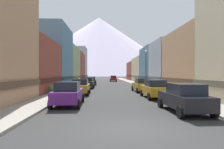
{
  "coord_description": "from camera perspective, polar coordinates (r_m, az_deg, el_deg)",
  "views": [
    {
      "loc": [
        -1.08,
        -8.09,
        2.38
      ],
      "look_at": [
        0.89,
        40.61,
        2.15
      ],
      "focal_mm": 30.16,
      "sensor_mm": 36.0,
      "label": 1
    }
  ],
  "objects": [
    {
      "name": "ground_plane",
      "position": [
        8.5,
        5.29,
        -15.98
      ],
      "size": [
        400.0,
        400.0,
        0.0
      ],
      "primitive_type": "plane",
      "color": "#2E2E2E"
    },
    {
      "name": "car_left_1",
      "position": [
        21.73,
        -9.51,
        -3.64
      ],
      "size": [
        2.14,
        4.44,
        1.78
      ],
      "color": "#B28419",
      "rests_on": "ground"
    },
    {
      "name": "car_left_3",
      "position": [
        39.74,
        -6.24,
        -1.87
      ],
      "size": [
        2.21,
        4.47,
        1.78
      ],
      "color": "black",
      "rests_on": "ground"
    },
    {
      "name": "streetlamp_right",
      "position": [
        29.56,
        10.27,
        3.38
      ],
      "size": [
        0.36,
        0.36,
        5.86
      ],
      "color": "black",
      "rests_on": "sidewalk_right"
    },
    {
      "name": "storefront_left_5",
      "position": [
        67.72,
        -10.97,
        3.01
      ],
      "size": [
        7.81,
        8.46,
        11.61
      ],
      "color": "#99A5B2",
      "rests_on": "ground"
    },
    {
      "name": "car_right_2",
      "position": [
        24.81,
        9.05,
        -3.15
      ],
      "size": [
        2.15,
        4.44,
        1.78
      ],
      "color": "#B28419",
      "rests_on": "ground"
    },
    {
      "name": "mountain_backdrop",
      "position": [
        270.97,
        -3.97,
        8.46
      ],
      "size": [
        231.03,
        231.03,
        82.0
      ],
      "primitive_type": "cone",
      "color": "silver",
      "rests_on": "ground"
    },
    {
      "name": "car_right_1",
      "position": [
        18.81,
        12.77,
        -4.25
      ],
      "size": [
        2.11,
        4.42,
        1.78
      ],
      "color": "#B28419",
      "rests_on": "ground"
    },
    {
      "name": "car_left_0",
      "position": [
        14.59,
        -13.1,
        -5.56
      ],
      "size": [
        2.15,
        4.44,
        1.78
      ],
      "color": "#591E72",
      "rests_on": "ground"
    },
    {
      "name": "sidewalk_right",
      "position": [
        43.77,
        7.33,
        -2.75
      ],
      "size": [
        2.5,
        100.0,
        0.15
      ],
      "primitive_type": "cube",
      "color": "gray",
      "rests_on": "ground"
    },
    {
      "name": "car_right_0",
      "position": [
        12.44,
        20.97,
        -6.58
      ],
      "size": [
        2.15,
        4.44,
        1.78
      ],
      "color": "black",
      "rests_on": "ground"
    },
    {
      "name": "storefront_left_1",
      "position": [
        26.17,
        -27.97,
        1.95
      ],
      "size": [
        10.11,
        9.57,
        6.56
      ],
      "color": "brown",
      "rests_on": "ground"
    },
    {
      "name": "storefront_right_1",
      "position": [
        25.79,
        26.11,
        3.22
      ],
      "size": [
        7.66,
        10.09,
        7.73
      ],
      "color": "tan",
      "rests_on": "ground"
    },
    {
      "name": "storefront_right_3",
      "position": [
        43.09,
        13.96,
        2.36
      ],
      "size": [
        7.28,
        9.34,
        8.21
      ],
      "color": "slate",
      "rests_on": "ground"
    },
    {
      "name": "storefront_left_2",
      "position": [
        35.13,
        -18.39,
        4.81
      ],
      "size": [
        6.84,
        9.96,
        10.69
      ],
      "color": "slate",
      "rests_on": "ground"
    },
    {
      "name": "storefront_right_4",
      "position": [
        54.54,
        11.82,
        1.28
      ],
      "size": [
        9.78,
        12.98,
        6.94
      ],
      "color": "beige",
      "rests_on": "ground"
    },
    {
      "name": "sidewalk_left",
      "position": [
        43.46,
        -9.16,
        -2.77
      ],
      "size": [
        2.5,
        100.0,
        0.15
      ],
      "primitive_type": "cube",
      "color": "gray",
      "rests_on": "ground"
    },
    {
      "name": "car_driving_0",
      "position": [
        56.85,
        0.38,
        -1.22
      ],
      "size": [
        2.06,
        4.4,
        1.78
      ],
      "color": "#9E1111",
      "rests_on": "ground"
    },
    {
      "name": "car_left_2",
      "position": [
        31.13,
        -7.34,
        -2.46
      ],
      "size": [
        2.08,
        4.41,
        1.78
      ],
      "color": "black",
      "rests_on": "ground"
    },
    {
      "name": "storefront_left_3",
      "position": [
        45.84,
        -16.19,
        2.51
      ],
      "size": [
        9.42,
        11.45,
        8.67
      ],
      "color": "#8C9966",
      "rests_on": "ground"
    },
    {
      "name": "potted_plant_0",
      "position": [
        21.85,
        -18.08,
        -4.41
      ],
      "size": [
        0.55,
        0.55,
        0.89
      ],
      "color": "#4C4C51",
      "rests_on": "sidewalk_left"
    },
    {
      "name": "storefront_right_2",
      "position": [
        34.91,
        20.03,
        2.7
      ],
      "size": [
        9.66,
        8.19,
        8.04
      ],
      "color": "#99A5B2",
      "rests_on": "ground"
    },
    {
      "name": "pedestrian_0",
      "position": [
        35.99,
        -10.58,
        -2.01
      ],
      "size": [
        0.36,
        0.36,
        1.73
      ],
      "color": "maroon",
      "rests_on": "sidewalk_left"
    },
    {
      "name": "potted_plant_1",
      "position": [
        21.93,
        19.36,
        -4.09
      ],
      "size": [
        0.72,
        0.72,
        1.01
      ],
      "color": "gray",
      "rests_on": "sidewalk_right"
    },
    {
      "name": "storefront_right_5",
      "position": [
        67.56,
        8.52,
        0.89
      ],
      "size": [
        8.56,
        12.79,
        6.47
      ],
      "color": "brown",
      "rests_on": "ground"
    },
    {
      "name": "parking_meter_near",
      "position": [
        15.4,
        24.12,
        -4.84
      ],
      "size": [
        0.14,
        0.1,
        1.33
      ],
      "color": "#595960",
      "rests_on": "sidewalk_right"
    },
    {
      "name": "storefront_left_4",
      "position": [
        57.39,
        -11.85,
        2.03
      ],
      "size": [
        6.45,
        12.04,
        8.62
      ],
      "color": "brown",
      "rests_on": "ground"
    }
  ]
}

